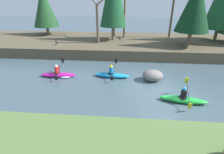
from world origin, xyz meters
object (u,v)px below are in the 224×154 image
Objects in this scene: kayaker_lead at (184,99)px; boulder_midstream at (153,75)px; kayaker_trailing at (59,75)px; kayaker_middle at (112,75)px.

kayaker_lead is 1.89× the size of boulder_midstream.
kayaker_lead is 3.15m from boulder_midstream.
kayaker_lead is at bearing -62.27° from boulder_midstream.
kayaker_lead is 8.97m from kayaker_trailing.
kayaker_middle is 1.89× the size of boulder_midstream.
kayaker_middle and kayaker_trailing have the same top height.
kayaker_middle is (-4.47, 3.11, 0.00)m from kayaker_lead.
kayaker_trailing is 1.89× the size of boulder_midstream.
kayaker_trailing reaches higher than boulder_midstream.
kayaker_lead is 5.45m from kayaker_middle.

